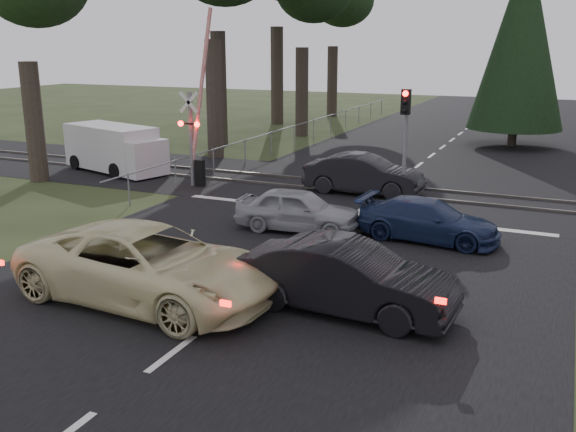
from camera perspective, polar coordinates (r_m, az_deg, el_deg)
The scene contains 16 objects.
ground at distance 14.95m, azimuth -3.85°, elevation -7.29°, with size 120.00×120.00×0.00m, color #283217.
road at distance 23.82m, azimuth 7.33°, elevation 1.23°, with size 14.00×100.00×0.01m, color black.
rail_corridor at distance 25.70m, azimuth 8.61°, elevation 2.21°, with size 120.00×8.00×0.01m, color black.
stop_line at distance 22.15m, azimuth 5.99°, elevation 0.22°, with size 13.00×0.35×0.00m, color silver.
rail_near at distance 24.93m, azimuth 8.13°, elevation 1.94°, with size 120.00×0.12×0.10m, color #59544C.
rail_far at distance 26.44m, azimuth 9.08°, elevation 2.66°, with size 120.00×0.12×0.10m, color #59544C.
crossing_signal at distance 26.19m, azimuth -8.19°, elevation 7.04°, with size 1.62×0.38×6.96m.
traffic_signal_center at distance 23.71m, azimuth 10.37°, elevation 7.93°, with size 0.32×0.48×4.10m.
conifer_tree at distance 38.32m, azimuth 20.04°, elevation 14.75°, with size 5.20×5.20×11.00m.
fence_left at distance 37.96m, azimuth 1.44°, elevation 6.56°, with size 0.10×36.00×1.20m, color slate, non-canonical shape.
cream_coupe at distance 14.83m, azimuth -12.37°, elevation -4.29°, with size 2.83×6.14×1.71m, color beige.
dark_hatchback at distance 13.98m, azimuth 5.23°, elevation -5.52°, with size 1.65×4.73×1.56m, color black.
silver_car at distance 19.93m, azimuth 0.89°, elevation 0.55°, with size 1.57×3.90×1.33m, color #999CA1.
blue_sedan at distance 19.41m, azimuth 12.35°, elevation -0.39°, with size 1.71×4.20×1.22m, color #172447.
dark_car_far at distance 25.03m, azimuth 6.78°, elevation 3.69°, with size 1.60×4.59×1.51m, color black.
white_van at distance 30.04m, azimuth -14.98°, elevation 5.78°, with size 5.63×3.33×2.08m.
Camera 1 is at (6.47, -12.20, 5.71)m, focal length 40.00 mm.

